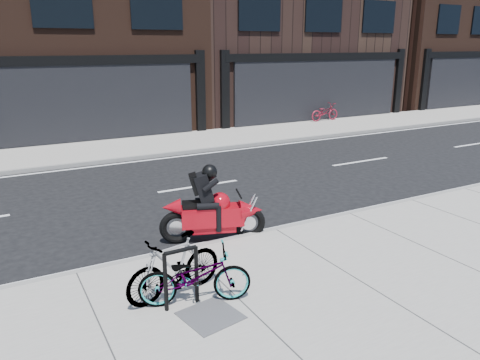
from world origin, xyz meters
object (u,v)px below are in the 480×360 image
bike_rack (181,273)px  bicycle_rear (174,266)px  bicycle_far (325,112)px  bicycle_front (195,276)px  motorcycle (217,210)px  utility_grate (211,315)px

bike_rack → bicycle_rear: (0.02, 0.33, -0.05)m
bike_rack → bicycle_far: bike_rack is taller
bike_rack → bicycle_front: bearing=-5.0°
bike_rack → motorcycle: (1.64, 2.17, -0.02)m
bike_rack → bicycle_rear: bearing=86.1°
bicycle_rear → bicycle_far: (12.80, 12.47, -0.05)m
bicycle_rear → bicycle_far: 17.87m
motorcycle → bicycle_far: bearing=62.6°
bicycle_front → utility_grate: (0.04, -0.43, -0.43)m
bike_rack → bicycle_far: 18.12m
bicycle_rear → utility_grate: 0.94m
bicycle_far → bicycle_rear: bearing=131.6°
bicycle_rear → utility_grate: (0.23, -0.78, -0.48)m
utility_grate → bike_rack: bearing=119.0°
bike_rack → utility_grate: bearing=-61.0°
bike_rack → bicycle_far: bearing=45.0°
motorcycle → utility_grate: size_ratio=2.77×
bicycle_front → bicycle_far: size_ratio=1.00×
bike_rack → motorcycle: 2.72m
bicycle_far → utility_grate: (-12.57, -13.25, -0.43)m
bike_rack → utility_grate: size_ratio=1.22×
bicycle_front → bicycle_far: bicycle_far is taller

